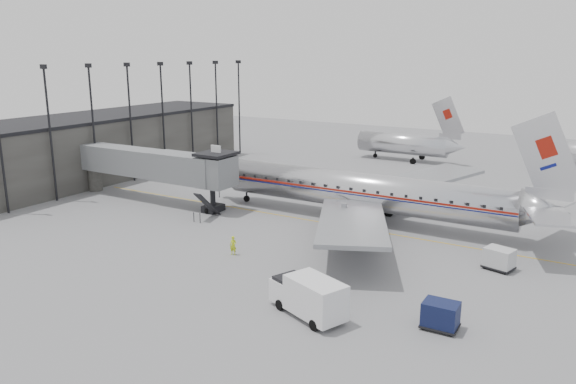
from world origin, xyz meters
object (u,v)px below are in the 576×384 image
at_px(service_van, 308,295).
at_px(ramp_worker, 233,246).
at_px(baggage_cart_navy, 441,315).
at_px(airliner, 369,192).
at_px(baggage_cart_white, 499,258).

distance_m(service_van, ramp_worker, 12.59).
xyz_separation_m(baggage_cart_navy, ramp_worker, (-18.60, 4.00, -0.11)).
bearing_deg(baggage_cart_navy, service_van, -163.24).
bearing_deg(ramp_worker, baggage_cart_navy, -24.01).
bearing_deg(service_van, airliner, 125.10).
height_order(service_van, ramp_worker, service_van).
bearing_deg(ramp_worker, baggage_cart_white, 10.17).
distance_m(service_van, baggage_cart_navy, 8.27).
bearing_deg(baggage_cart_white, baggage_cart_navy, -80.57).
distance_m(airliner, service_van, 21.99).
distance_m(baggage_cart_white, ramp_worker, 21.32).
relative_size(baggage_cart_white, ramp_worker, 1.56).
bearing_deg(baggage_cart_navy, ramp_worker, 166.69).
distance_m(baggage_cart_navy, baggage_cart_white, 12.06).
relative_size(baggage_cart_navy, baggage_cart_white, 0.88).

